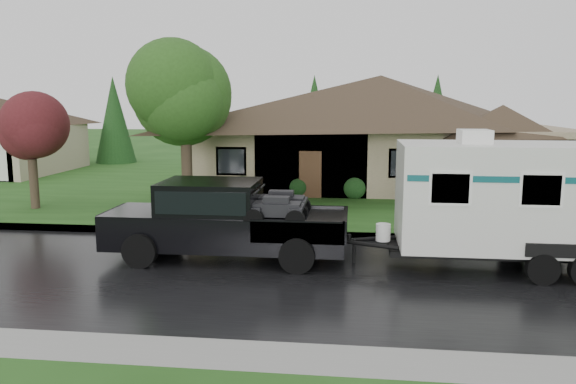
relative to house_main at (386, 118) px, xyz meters
name	(u,v)px	position (x,y,z in m)	size (l,w,h in m)	color
ground	(329,256)	(-2.29, -13.84, -3.59)	(140.00, 140.00, 0.00)	#204B17
road	(325,277)	(-2.29, -15.84, -3.59)	(140.00, 8.00, 0.01)	black
curb	(332,235)	(-2.29, -11.59, -3.52)	(140.00, 0.50, 0.15)	gray
lawn	(341,181)	(-2.29, 1.16, -3.52)	(140.00, 26.00, 0.15)	#204B17
house_main	(386,118)	(0.00, 0.00, 0.00)	(19.44, 10.80, 6.90)	gray
tree_left_green	(185,95)	(-8.16, -8.25, 1.08)	(3.94, 3.94, 6.52)	#382B1E
tree_red	(30,130)	(-14.42, -8.61, -0.28)	(2.76, 2.76, 4.56)	#382B1E
shrub_row	(383,187)	(-0.29, -4.54, -2.94)	(13.60, 1.00, 1.00)	#143814
pickup_truck	(222,217)	(-5.29, -14.44, -2.39)	(6.71, 2.55, 2.24)	black
travel_trailer	(550,197)	(3.53, -14.44, -1.62)	(8.28, 2.91, 3.71)	silver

